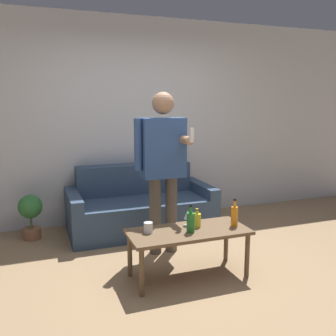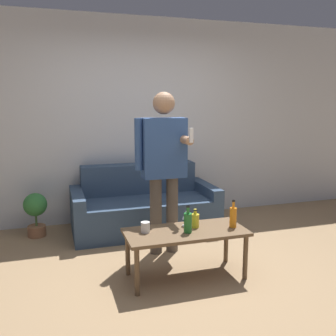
# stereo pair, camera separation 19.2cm
# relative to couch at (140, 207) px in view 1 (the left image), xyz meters

# --- Properties ---
(ground_plane) EXTENTS (16.00, 16.00, 0.00)m
(ground_plane) POSITION_rel_couch_xyz_m (0.05, -1.51, -0.29)
(ground_plane) COLOR #997A56
(wall_back) EXTENTS (8.00, 0.06, 2.70)m
(wall_back) POSITION_rel_couch_xyz_m (0.05, 0.49, 1.06)
(wall_back) COLOR silver
(wall_back) RESTS_ON ground_plane
(couch) EXTENTS (1.78, 0.88, 0.80)m
(couch) POSITION_rel_couch_xyz_m (0.00, 0.00, 0.00)
(couch) COLOR #334760
(couch) RESTS_ON ground_plane
(coffee_table) EXTENTS (1.11, 0.50, 0.45)m
(coffee_table) POSITION_rel_couch_xyz_m (0.05, -1.43, 0.11)
(coffee_table) COLOR brown
(coffee_table) RESTS_ON ground_plane
(bottle_orange) EXTENTS (0.07, 0.07, 0.26)m
(bottle_orange) POSITION_rel_couch_xyz_m (0.50, -1.47, 0.27)
(bottle_orange) COLOR orange
(bottle_orange) RESTS_ON coffee_table
(bottle_green) EXTENTS (0.07, 0.07, 0.25)m
(bottle_green) POSITION_rel_couch_xyz_m (0.05, -1.48, 0.26)
(bottle_green) COLOR #23752D
(bottle_green) RESTS_ON coffee_table
(bottle_dark) EXTENTS (0.08, 0.08, 0.17)m
(bottle_dark) POSITION_rel_couch_xyz_m (0.16, -1.37, 0.23)
(bottle_dark) COLOR yellow
(bottle_dark) RESTS_ON coffee_table
(wine_glass_near) EXTENTS (0.07, 0.07, 0.15)m
(wine_glass_near) POSITION_rel_couch_xyz_m (0.10, -1.31, 0.27)
(wine_glass_near) COLOR silver
(wine_glass_near) RESTS_ON coffee_table
(cup_on_table) EXTENTS (0.08, 0.08, 0.10)m
(cup_on_table) POSITION_rel_couch_xyz_m (-0.31, -1.36, 0.21)
(cup_on_table) COLOR white
(cup_on_table) RESTS_ON coffee_table
(person_standing_front) EXTENTS (0.53, 0.44, 1.70)m
(person_standing_front) POSITION_rel_couch_xyz_m (0.03, -0.81, 0.71)
(person_standing_front) COLOR brown
(person_standing_front) RESTS_ON ground_plane
(potted_plant) EXTENTS (0.28, 0.28, 0.53)m
(potted_plant) POSITION_rel_couch_xyz_m (-1.30, 0.11, 0.04)
(potted_plant) COLOR #936042
(potted_plant) RESTS_ON ground_plane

